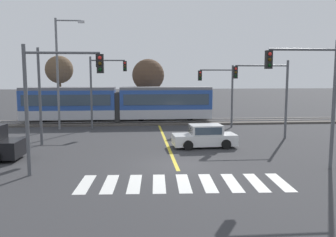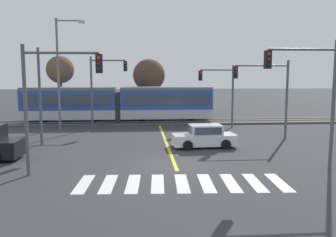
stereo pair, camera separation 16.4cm
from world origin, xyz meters
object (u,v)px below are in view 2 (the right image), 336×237
at_px(traffic_light_mid_right, 268,87).
at_px(traffic_light_mid_left, 60,80).
at_px(traffic_light_near_right, 312,86).
at_px(traffic_light_far_left, 103,82).
at_px(traffic_light_far_right, 221,87).
at_px(sedan_crossing, 204,137).
at_px(bare_tree_west, 149,75).
at_px(traffic_light_near_left, 51,90).
at_px(street_lamp_west, 61,67).
at_px(light_rail_tram, 118,103).
at_px(bare_tree_far_west, 60,70).

xyz_separation_m(traffic_light_mid_right, traffic_light_mid_left, (-15.04, -1.07, 0.49)).
height_order(traffic_light_near_right, traffic_light_far_left, traffic_light_near_right).
distance_m(traffic_light_far_right, traffic_light_mid_left, 14.59).
relative_size(sedan_crossing, traffic_light_mid_left, 0.64).
height_order(traffic_light_mid_left, bare_tree_west, traffic_light_mid_left).
xyz_separation_m(traffic_light_far_right, bare_tree_west, (-6.32, 7.67, 1.01)).
relative_size(traffic_light_near_left, street_lamp_west, 0.65).
height_order(street_lamp_west, bare_tree_west, street_lamp_west).
relative_size(traffic_light_mid_right, traffic_light_far_left, 0.92).
bearing_deg(bare_tree_west, traffic_light_far_right, -50.52).
xyz_separation_m(traffic_light_near_left, traffic_light_mid_right, (13.78, 8.73, -0.19)).
bearing_deg(sedan_crossing, light_rail_tram, 117.76).
distance_m(traffic_light_near_right, traffic_light_mid_left, 16.00).
bearing_deg(street_lamp_west, bare_tree_west, 43.70).
bearing_deg(traffic_light_near_left, traffic_light_mid_right, 32.37).
bearing_deg(bare_tree_far_west, traffic_light_far_right, -30.21).
relative_size(traffic_light_mid_right, bare_tree_west, 0.90).
bearing_deg(traffic_light_mid_right, traffic_light_near_left, -147.63).
xyz_separation_m(light_rail_tram, traffic_light_far_right, (9.48, -3.55, 1.68)).
height_order(traffic_light_near_left, traffic_light_near_right, traffic_light_near_right).
relative_size(traffic_light_near_left, traffic_light_near_right, 0.95).
bearing_deg(traffic_light_mid_left, bare_tree_far_west, 102.00).
relative_size(traffic_light_far_right, bare_tree_far_west, 0.82).
relative_size(light_rail_tram, bare_tree_far_west, 2.66).
bearing_deg(traffic_light_near_left, traffic_light_near_right, 0.16).
bearing_deg(bare_tree_west, street_lamp_west, -136.30).
relative_size(traffic_light_near_left, traffic_light_far_right, 1.10).
bearing_deg(sedan_crossing, traffic_light_far_right, 70.47).
height_order(traffic_light_mid_left, bare_tree_far_west, bare_tree_far_west).
height_order(traffic_light_near_right, traffic_light_mid_right, traffic_light_near_right).
distance_m(sedan_crossing, traffic_light_mid_right, 6.81).
distance_m(traffic_light_mid_right, traffic_light_far_left, 14.11).
distance_m(traffic_light_mid_right, bare_tree_west, 16.06).
distance_m(sedan_crossing, traffic_light_mid_left, 10.57).
xyz_separation_m(sedan_crossing, bare_tree_west, (-3.25, 16.31, 4.05)).
relative_size(traffic_light_far_right, traffic_light_far_left, 0.89).
xyz_separation_m(traffic_light_near_right, traffic_light_mid_right, (0.98, 8.70, -0.35)).
distance_m(light_rail_tram, bare_tree_far_west, 9.62).
height_order(sedan_crossing, traffic_light_near_right, traffic_light_near_right).
bearing_deg(traffic_light_far_left, traffic_light_near_left, -93.77).
height_order(traffic_light_near_right, bare_tree_far_west, bare_tree_far_west).
bearing_deg(traffic_light_mid_right, street_lamp_west, 160.00).
relative_size(street_lamp_west, bare_tree_far_west, 1.39).
bearing_deg(traffic_light_mid_left, traffic_light_far_left, 72.27).
xyz_separation_m(sedan_crossing, traffic_light_near_left, (-8.47, -5.98, 3.45)).
bearing_deg(traffic_light_far_right, traffic_light_near_right, -85.06).
relative_size(traffic_light_far_right, traffic_light_mid_left, 0.85).
height_order(traffic_light_far_right, traffic_light_mid_right, traffic_light_mid_right).
xyz_separation_m(sedan_crossing, traffic_light_mid_right, (5.31, 2.76, 3.25)).
bearing_deg(traffic_light_near_right, traffic_light_far_right, 94.94).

